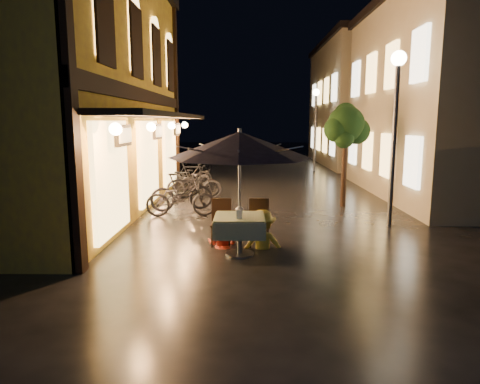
{
  "coord_description": "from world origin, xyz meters",
  "views": [
    {
      "loc": [
        -0.58,
        -8.45,
        2.59
      ],
      "look_at": [
        -0.7,
        0.24,
        1.15
      ],
      "focal_mm": 32.0,
      "sensor_mm": 36.0,
      "label": 1
    }
  ],
  "objects_px": {
    "streetlamp_near": "(396,107)",
    "bicycle_0": "(181,198)",
    "patio_umbrella": "(240,145)",
    "person_orange": "(222,213)",
    "person_yellow": "(262,211)",
    "cafe_table": "(240,226)",
    "table_lantern": "(239,211)"
  },
  "relations": [
    {
      "from": "patio_umbrella",
      "to": "person_yellow",
      "type": "bearing_deg",
      "value": 48.47
    },
    {
      "from": "streetlamp_near",
      "to": "bicycle_0",
      "type": "relative_size",
      "value": 2.21
    },
    {
      "from": "cafe_table",
      "to": "person_yellow",
      "type": "height_order",
      "value": "person_yellow"
    },
    {
      "from": "patio_umbrella",
      "to": "bicycle_0",
      "type": "distance_m",
      "value": 4.14
    },
    {
      "from": "table_lantern",
      "to": "bicycle_0",
      "type": "distance_m",
      "value": 4.02
    },
    {
      "from": "cafe_table",
      "to": "person_yellow",
      "type": "xyz_separation_m",
      "value": [
        0.46,
        0.52,
        0.18
      ]
    },
    {
      "from": "patio_umbrella",
      "to": "person_orange",
      "type": "relative_size",
      "value": 1.96
    },
    {
      "from": "bicycle_0",
      "to": "streetlamp_near",
      "type": "bearing_deg",
      "value": -106.87
    },
    {
      "from": "person_yellow",
      "to": "bicycle_0",
      "type": "bearing_deg",
      "value": -57.93
    },
    {
      "from": "streetlamp_near",
      "to": "patio_umbrella",
      "type": "distance_m",
      "value": 4.46
    },
    {
      "from": "patio_umbrella",
      "to": "person_yellow",
      "type": "relative_size",
      "value": 1.78
    },
    {
      "from": "cafe_table",
      "to": "person_orange",
      "type": "xyz_separation_m",
      "value": [
        -0.37,
        0.6,
        0.11
      ]
    },
    {
      "from": "patio_umbrella",
      "to": "person_orange",
      "type": "distance_m",
      "value": 1.61
    },
    {
      "from": "cafe_table",
      "to": "table_lantern",
      "type": "distance_m",
      "value": 0.4
    },
    {
      "from": "streetlamp_near",
      "to": "bicycle_0",
      "type": "xyz_separation_m",
      "value": [
        -5.36,
        1.05,
        -2.42
      ]
    },
    {
      "from": "person_orange",
      "to": "patio_umbrella",
      "type": "bearing_deg",
      "value": 141.46
    },
    {
      "from": "streetlamp_near",
      "to": "patio_umbrella",
      "type": "bearing_deg",
      "value": -147.45
    },
    {
      "from": "streetlamp_near",
      "to": "cafe_table",
      "type": "relative_size",
      "value": 4.27
    },
    {
      "from": "cafe_table",
      "to": "bicycle_0",
      "type": "relative_size",
      "value": 0.52
    },
    {
      "from": "streetlamp_near",
      "to": "table_lantern",
      "type": "distance_m",
      "value": 4.94
    },
    {
      "from": "person_orange",
      "to": "person_yellow",
      "type": "relative_size",
      "value": 0.91
    },
    {
      "from": "cafe_table",
      "to": "person_orange",
      "type": "height_order",
      "value": "person_orange"
    },
    {
      "from": "table_lantern",
      "to": "bicycle_0",
      "type": "relative_size",
      "value": 0.13
    },
    {
      "from": "bicycle_0",
      "to": "cafe_table",
      "type": "bearing_deg",
      "value": -159.83
    },
    {
      "from": "person_orange",
      "to": "table_lantern",
      "type": "bearing_deg",
      "value": 133.91
    },
    {
      "from": "streetlamp_near",
      "to": "bicycle_0",
      "type": "height_order",
      "value": "streetlamp_near"
    },
    {
      "from": "table_lantern",
      "to": "bicycle_0",
      "type": "bearing_deg",
      "value": 114.55
    },
    {
      "from": "patio_umbrella",
      "to": "bicycle_0",
      "type": "height_order",
      "value": "patio_umbrella"
    },
    {
      "from": "streetlamp_near",
      "to": "cafe_table",
      "type": "distance_m",
      "value": 4.97
    },
    {
      "from": "table_lantern",
      "to": "person_yellow",
      "type": "height_order",
      "value": "person_yellow"
    },
    {
      "from": "person_yellow",
      "to": "cafe_table",
      "type": "bearing_deg",
      "value": 44.22
    },
    {
      "from": "streetlamp_near",
      "to": "person_yellow",
      "type": "xyz_separation_m",
      "value": [
        -3.24,
        -1.84,
        -2.15
      ]
    }
  ]
}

